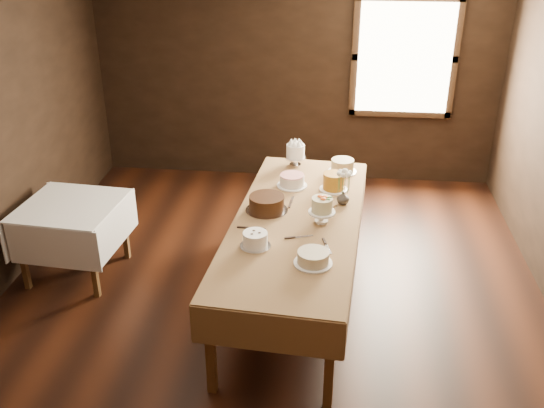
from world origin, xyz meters
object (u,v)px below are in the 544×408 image
at_px(display_table, 296,226).
at_px(cake_caramel, 334,182).
at_px(cake_lattice, 292,181).
at_px(cake_server_a, 304,236).
at_px(cake_cream, 313,258).
at_px(cake_swirl, 255,240).
at_px(cake_flowers, 322,211).
at_px(cake_server_d, 332,208).
at_px(cake_server_c, 292,200).
at_px(side_table, 71,213).
at_px(cake_server_b, 328,249).
at_px(cake_server_e, 257,229).
at_px(cake_speckled, 342,166).
at_px(cake_meringue, 295,156).
at_px(flower_vase, 343,198).
at_px(cake_chocolate, 267,204).

xyz_separation_m(display_table, cake_caramel, (0.31, 0.63, 0.14)).
distance_m(display_table, cake_lattice, 0.69).
bearing_deg(cake_server_a, cake_lattice, 81.70).
bearing_deg(cake_lattice, cake_cream, -79.15).
xyz_separation_m(cake_lattice, cake_swirl, (-0.20, -1.17, 0.01)).
height_order(cake_flowers, cake_server_d, cake_flowers).
bearing_deg(cake_server_c, cake_flowers, -140.10).
relative_size(side_table, cake_server_b, 3.96).
bearing_deg(cake_swirl, cake_caramel, 62.15).
relative_size(display_table, cake_server_c, 11.57).
relative_size(display_table, cake_server_e, 11.57).
bearing_deg(cake_caramel, display_table, -115.80).
height_order(cake_speckled, cake_server_b, cake_speckled).
bearing_deg(cake_speckled, cake_server_a, -102.56).
relative_size(cake_flowers, cake_server_d, 0.99).
height_order(cake_server_a, cake_server_c, same).
distance_m(cake_meringue, cake_server_c, 0.82).
height_order(cake_speckled, flower_vase, cake_speckled).
bearing_deg(cake_server_d, cake_server_e, 162.68).
bearing_deg(cake_server_b, cake_chocolate, -153.41).
bearing_deg(side_table, cake_server_d, -0.32).
height_order(cake_speckled, cake_lattice, cake_speckled).
height_order(cake_lattice, cake_chocolate, cake_chocolate).
height_order(cake_server_b, cake_server_e, same).
distance_m(cake_server_b, cake_server_c, 0.91).
relative_size(cake_speckled, cake_server_c, 1.20).
bearing_deg(cake_server_e, cake_chocolate, 83.51).
xyz_separation_m(cake_swirl, flower_vase, (0.68, 0.84, 0.00)).
relative_size(cake_swirl, cake_server_a, 1.03).
bearing_deg(cake_meringue, cake_caramel, -53.88).
bearing_deg(cake_chocolate, cake_speckled, 54.79).
height_order(display_table, cake_server_d, cake_server_d).
relative_size(cake_flowers, cake_swirl, 0.96).
distance_m(side_table, cake_speckled, 2.66).
bearing_deg(cake_server_d, side_table, 126.84).
xyz_separation_m(cake_server_c, cake_server_e, (-0.25, -0.57, 0.00)).
height_order(side_table, cake_meringue, cake_meringue).
bearing_deg(cake_server_b, cake_server_c, -173.36).
relative_size(cake_chocolate, flower_vase, 3.39).
distance_m(display_table, cake_server_b, 0.56).
bearing_deg(cake_server_a, cake_speckled, 58.97).
bearing_deg(flower_vase, side_table, -177.89).
xyz_separation_m(cake_flowers, cake_server_e, (-0.53, -0.18, -0.10)).
bearing_deg(cake_server_a, cake_server_b, -60.70).
relative_size(cake_chocolate, cake_server_d, 1.70).
bearing_deg(cake_server_d, cake_lattice, 78.72).
distance_m(cake_meringue, cake_cream, 1.90).
bearing_deg(cake_lattice, cake_server_e, -104.50).
bearing_deg(cake_lattice, cake_server_a, -79.84).
bearing_deg(side_table, cake_server_b, -16.65).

